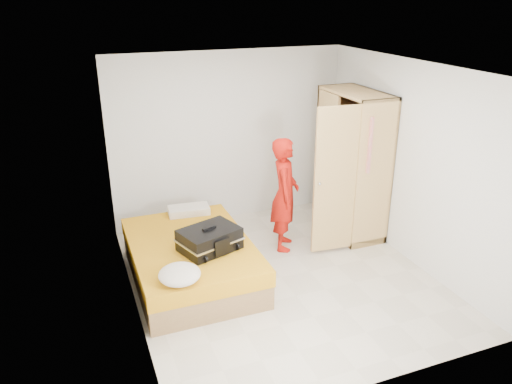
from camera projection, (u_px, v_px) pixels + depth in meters
name	position (u px, v px, depth m)	size (l,w,h in m)	color
room	(283.00, 181.00, 5.83)	(4.00, 4.02, 2.60)	beige
bed	(191.00, 260.00, 6.21)	(1.42, 2.02, 0.50)	olive
wardrobe	(350.00, 168.00, 7.17)	(1.17, 1.20, 2.10)	#E3B16F
person	(285.00, 194.00, 6.80)	(0.58, 0.38, 1.59)	#B60B0C
suitcase	(210.00, 239.00, 5.91)	(0.81, 0.69, 0.30)	black
round_cushion	(180.00, 274.00, 5.27)	(0.45, 0.45, 0.17)	beige
pillow	(189.00, 210.00, 6.90)	(0.56, 0.28, 0.10)	beige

